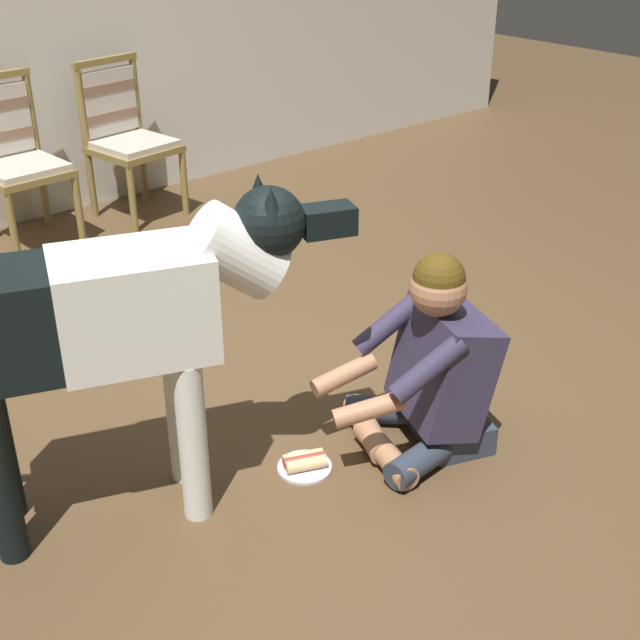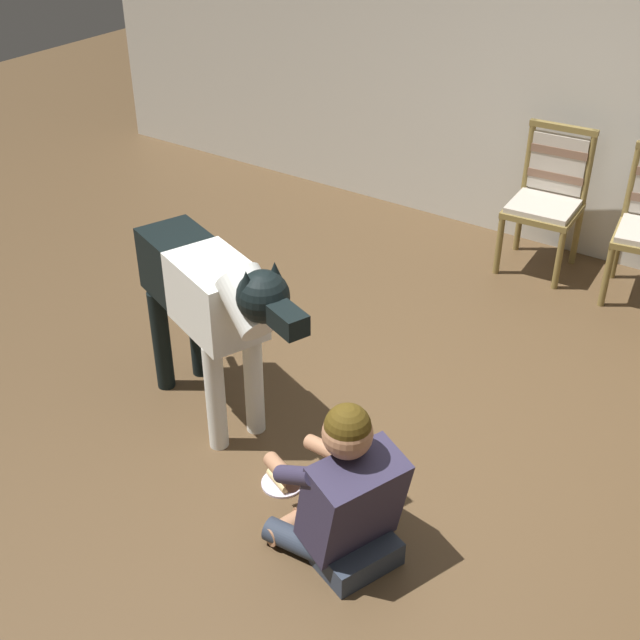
# 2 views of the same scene
# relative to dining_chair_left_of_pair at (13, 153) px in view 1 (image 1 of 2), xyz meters

# --- Properties ---
(ground_plane) EXTENTS (15.58, 15.58, 0.00)m
(ground_plane) POSITION_rel_dining_chair_left_of_pair_xyz_m (0.23, -2.56, -0.54)
(ground_plane) COLOR brown
(back_wall) EXTENTS (9.00, 0.10, 2.60)m
(back_wall) POSITION_rel_dining_chair_left_of_pair_xyz_m (0.23, 0.36, 0.76)
(back_wall) COLOR beige
(back_wall) RESTS_ON ground
(dining_chair_left_of_pair) EXTENTS (0.49, 0.49, 0.98)m
(dining_chair_left_of_pair) POSITION_rel_dining_chair_left_of_pair_xyz_m (0.00, 0.00, 0.00)
(dining_chair_left_of_pair) COLOR olive
(dining_chair_left_of_pair) RESTS_ON ground
(dining_chair_right_of_pair) EXTENTS (0.52, 0.52, 0.98)m
(dining_chair_right_of_pair) POSITION_rel_dining_chair_left_of_pair_xyz_m (0.73, -0.00, 0.00)
(dining_chair_right_of_pair) COLOR olive
(dining_chair_right_of_pair) RESTS_ON ground
(person_sitting_on_floor) EXTENTS (0.72, 0.61, 0.80)m
(person_sitting_on_floor) POSITION_rel_dining_chair_left_of_pair_xyz_m (0.31, -3.02, -0.21)
(person_sitting_on_floor) COLOR #2D3645
(person_sitting_on_floor) RESTS_ON ground
(large_dog) EXTENTS (1.42, 0.66, 1.15)m
(large_dog) POSITION_rel_dining_chair_left_of_pair_xyz_m (-0.74, -2.63, 0.21)
(large_dog) COLOR silver
(large_dog) RESTS_ON ground
(hot_dog_on_plate) EXTENTS (0.21, 0.21, 0.06)m
(hot_dog_on_plate) POSITION_rel_dining_chair_left_of_pair_xyz_m (-0.16, -2.84, -0.52)
(hot_dog_on_plate) COLOR silver
(hot_dog_on_plate) RESTS_ON ground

